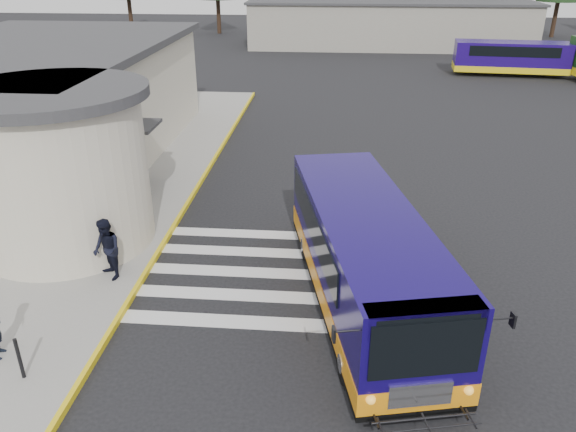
# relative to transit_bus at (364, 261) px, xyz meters

# --- Properties ---
(ground) EXTENTS (140.00, 140.00, 0.00)m
(ground) POSITION_rel_transit_bus_xyz_m (-2.06, 2.07, -1.26)
(ground) COLOR black
(ground) RESTS_ON ground
(sidewalk) EXTENTS (10.00, 34.00, 0.15)m
(sidewalk) POSITION_rel_transit_bus_xyz_m (-11.06, 6.07, -1.19)
(sidewalk) COLOR gray
(sidewalk) RESTS_ON ground
(curb_strip) EXTENTS (0.12, 34.00, 0.16)m
(curb_strip) POSITION_rel_transit_bus_xyz_m (-6.11, 6.07, -1.18)
(curb_strip) COLOR yellow
(curb_strip) RESTS_ON ground
(station_building) EXTENTS (12.70, 18.70, 4.80)m
(station_building) POSITION_rel_transit_bus_xyz_m (-12.90, 8.97, 1.30)
(station_building) COLOR beige
(station_building) RESTS_ON ground
(crosswalk) EXTENTS (8.00, 5.35, 0.01)m
(crosswalk) POSITION_rel_transit_bus_xyz_m (-2.56, 1.27, -1.26)
(crosswalk) COLOR silver
(crosswalk) RESTS_ON ground
(depot_building) EXTENTS (26.40, 8.40, 4.20)m
(depot_building) POSITION_rel_transit_bus_xyz_m (3.94, 44.07, 0.84)
(depot_building) COLOR gray
(depot_building) RESTS_ON ground
(transit_bus) EXTENTS (4.67, 9.65, 2.64)m
(transit_bus) POSITION_rel_transit_bus_xyz_m (0.00, 0.00, 0.00)
(transit_bus) COLOR #110651
(transit_bus) RESTS_ON ground
(pedestrian_b) EXTENTS (1.07, 1.08, 1.76)m
(pedestrian_b) POSITION_rel_transit_bus_xyz_m (-6.96, 0.43, -0.24)
(pedestrian_b) COLOR black
(pedestrian_b) RESTS_ON sidewalk
(bollard) EXTENTS (0.08, 0.08, 1.00)m
(bollard) POSITION_rel_transit_bus_xyz_m (-7.32, -3.67, -0.61)
(bollard) COLOR black
(bollard) RESTS_ON sidewalk
(far_bus_a) EXTENTS (8.23, 3.03, 2.08)m
(far_bus_a) POSITION_rel_transit_bus_xyz_m (11.86, 30.85, 0.09)
(far_bus_a) COLOR #1B075C
(far_bus_a) RESTS_ON ground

